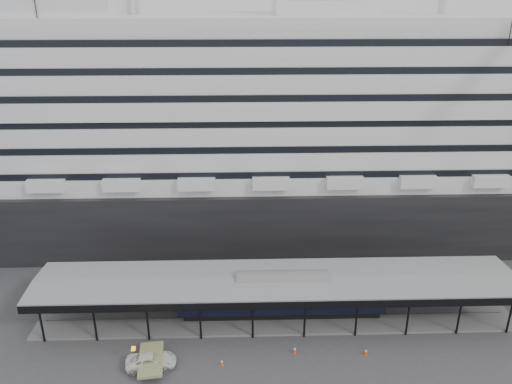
# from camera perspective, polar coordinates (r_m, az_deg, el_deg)

# --- Properties ---
(ground) EXTENTS (200.00, 200.00, 0.00)m
(ground) POSITION_cam_1_polar(r_m,az_deg,el_deg) (57.70, 2.64, -16.76)
(ground) COLOR #3B3B3E
(ground) RESTS_ON ground
(cruise_ship) EXTENTS (130.00, 30.00, 43.90)m
(cruise_ship) POSITION_cam_1_polar(r_m,az_deg,el_deg) (78.91, 1.21, 9.05)
(cruise_ship) COLOR black
(cruise_ship) RESTS_ON ground
(platform_canopy) EXTENTS (56.00, 9.18, 5.30)m
(platform_canopy) POSITION_cam_1_polar(r_m,az_deg,el_deg) (60.30, 2.33, -12.03)
(platform_canopy) COLOR slate
(platform_canopy) RESTS_ON ground
(port_truck) EXTENTS (5.40, 2.96, 1.43)m
(port_truck) POSITION_cam_1_polar(r_m,az_deg,el_deg) (55.29, -11.89, -18.37)
(port_truck) COLOR white
(port_truck) RESTS_ON ground
(pullman_carriage) EXTENTS (24.15, 3.38, 23.70)m
(pullman_carriage) POSITION_cam_1_polar(r_m,az_deg,el_deg) (60.07, 2.98, -11.62)
(pullman_carriage) COLOR black
(pullman_carriage) RESTS_ON ground
(traffic_cone_left) EXTENTS (0.43, 0.43, 0.70)m
(traffic_cone_left) POSITION_cam_1_polar(r_m,az_deg,el_deg) (54.75, -3.91, -18.84)
(traffic_cone_left) COLOR #ED530D
(traffic_cone_left) RESTS_ON ground
(traffic_cone_mid) EXTENTS (0.51, 0.51, 0.82)m
(traffic_cone_mid) POSITION_cam_1_polar(r_m,az_deg,el_deg) (56.17, 4.46, -17.54)
(traffic_cone_mid) COLOR #E4420C
(traffic_cone_mid) RESTS_ON ground
(traffic_cone_right) EXTENTS (0.40, 0.40, 0.76)m
(traffic_cone_right) POSITION_cam_1_polar(r_m,az_deg,el_deg) (57.05, 12.46, -17.39)
(traffic_cone_right) COLOR #D43D0B
(traffic_cone_right) RESTS_ON ground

